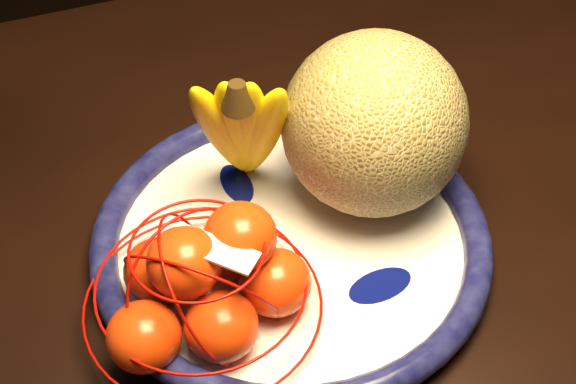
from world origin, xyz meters
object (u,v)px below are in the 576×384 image
object	(u,v)px
dining_table	(220,311)
banana_bunch	(243,124)
cantaloupe	(374,124)
mandarin_bag	(207,282)
fruit_bowl	(291,242)

from	to	relation	value
dining_table	banana_bunch	xyz separation A→B (m)	(0.05, 0.06, 0.18)
cantaloupe	dining_table	bearing A→B (deg)	-168.43
cantaloupe	mandarin_bag	bearing A→B (deg)	-150.87
dining_table	cantaloupe	world-z (taller)	cantaloupe
dining_table	fruit_bowl	world-z (taller)	fruit_bowl
fruit_bowl	banana_bunch	world-z (taller)	banana_bunch
dining_table	cantaloupe	distance (m)	0.24
cantaloupe	banana_bunch	xyz separation A→B (m)	(-0.12, 0.03, 0.00)
dining_table	fruit_bowl	xyz separation A→B (m)	(0.07, -0.01, 0.10)
banana_bunch	dining_table	bearing A→B (deg)	-107.87
fruit_bowl	cantaloupe	bearing A→B (deg)	25.67
fruit_bowl	mandarin_bag	xyz separation A→B (m)	(-0.09, -0.06, 0.04)
fruit_bowl	mandarin_bag	size ratio (longest dim) A/B	1.70
dining_table	cantaloupe	size ratio (longest dim) A/B	9.29
cantaloupe	banana_bunch	bearing A→B (deg)	165.16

